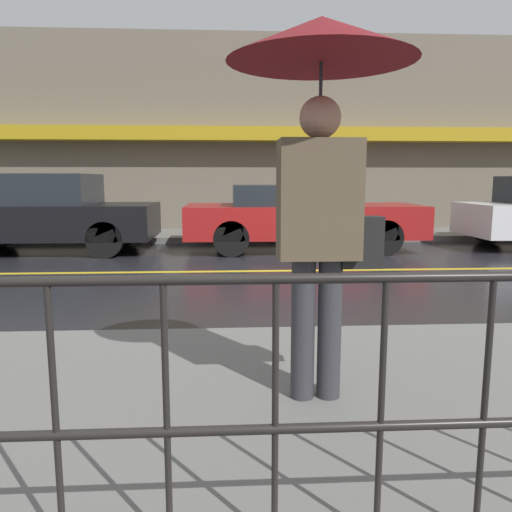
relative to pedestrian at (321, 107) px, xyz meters
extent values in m
plane|color=black|center=(0.57, 4.94, -1.84)|extent=(80.00, 80.00, 0.00)
cube|color=slate|center=(0.57, -0.01, -1.77)|extent=(28.00, 2.91, 0.14)
cube|color=slate|center=(0.57, 9.51, -1.77)|extent=(28.00, 2.15, 0.14)
cube|color=gold|center=(0.57, 4.94, -1.84)|extent=(25.20, 0.12, 0.01)
cube|color=#706656|center=(0.57, 10.73, 0.76)|extent=(28.00, 0.30, 5.20)
cube|color=#B79319|center=(0.57, 10.31, 0.76)|extent=(16.80, 0.55, 0.35)
cylinder|color=black|center=(-1.12, -1.21, -1.21)|extent=(0.02, 0.02, 0.97)
cylinder|color=black|center=(-0.74, -1.21, -1.21)|extent=(0.02, 0.02, 0.97)
cylinder|color=black|center=(-0.37, -1.21, -1.21)|extent=(0.02, 0.02, 0.97)
cylinder|color=black|center=(0.01, -1.21, -1.21)|extent=(0.02, 0.02, 0.97)
cylinder|color=black|center=(0.38, -1.21, -1.21)|extent=(0.02, 0.02, 0.97)
cylinder|color=#333338|center=(-0.09, 0.00, -1.27)|extent=(0.14, 0.14, 0.85)
cylinder|color=#333338|center=(0.07, 0.00, -1.27)|extent=(0.14, 0.14, 0.85)
cube|color=brown|center=(-0.01, 0.00, -0.51)|extent=(0.46, 0.28, 0.67)
sphere|color=tan|center=(-0.01, 0.00, -0.06)|extent=(0.23, 0.23, 0.23)
cylinder|color=#262628|center=(-0.01, 0.00, -0.14)|extent=(0.02, 0.02, 0.75)
cone|color=maroon|center=(-0.01, 0.00, 0.36)|extent=(1.05, 1.05, 0.24)
cube|color=black|center=(0.25, 0.00, -0.76)|extent=(0.24, 0.12, 0.30)
cube|color=black|center=(-4.11, 7.31, -1.22)|extent=(4.23, 1.89, 0.67)
cube|color=#1E2328|center=(-4.28, 7.31, -0.59)|extent=(2.20, 1.74, 0.59)
cylinder|color=black|center=(-2.80, 8.15, -1.50)|extent=(0.68, 0.22, 0.68)
cylinder|color=black|center=(-2.80, 6.48, -1.50)|extent=(0.68, 0.22, 0.68)
cylinder|color=black|center=(-5.42, 8.15, -1.50)|extent=(0.68, 0.22, 0.68)
cube|color=maroon|center=(1.01, 7.31, -1.23)|extent=(4.75, 1.86, 0.64)
cube|color=#1E2328|center=(0.82, 7.31, -0.71)|extent=(2.47, 1.71, 0.40)
cylinder|color=black|center=(2.48, 8.13, -1.50)|extent=(0.68, 0.22, 0.68)
cylinder|color=black|center=(2.48, 6.49, -1.50)|extent=(0.68, 0.22, 0.68)
cylinder|color=black|center=(-0.46, 8.13, -1.50)|extent=(0.68, 0.22, 0.68)
cylinder|color=black|center=(-0.46, 6.49, -1.50)|extent=(0.68, 0.22, 0.68)
cylinder|color=black|center=(5.39, 8.11, -1.52)|extent=(0.64, 0.22, 0.64)
camera|label=1|loc=(-0.53, -2.84, -0.40)|focal=35.00mm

